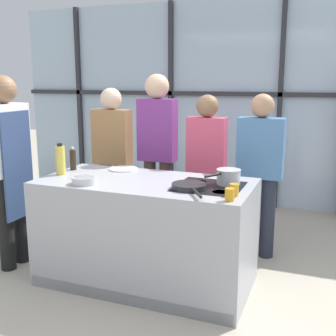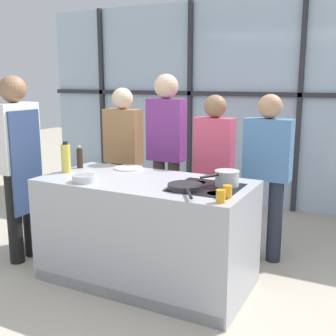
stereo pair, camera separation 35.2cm
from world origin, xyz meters
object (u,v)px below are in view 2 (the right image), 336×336
object	(u,v)px
spectator_far_right	(267,169)
saucepan	(227,178)
juice_glass_near	(221,196)
spectator_center_left	(166,146)
spectator_far_left	(124,152)
mixing_bowl	(84,178)
juice_glass_far	(227,191)
frying_pan	(185,187)
oil_bottle	(66,158)
pepper_grinder	(80,158)
white_plate	(129,168)
chef	(18,157)
spectator_center_right	(214,163)

from	to	relation	value
spectator_far_right	saucepan	xyz separation A→B (m)	(-0.13, -0.79, 0.07)
juice_glass_near	spectator_center_left	bearing A→B (deg)	130.34
spectator_far_left	spectator_center_left	size ratio (longest dim) A/B	0.92
mixing_bowl	juice_glass_far	world-z (taller)	juice_glass_far
frying_pan	oil_bottle	world-z (taller)	oil_bottle
spectator_far_right	pepper_grinder	world-z (taller)	spectator_far_right
white_plate	mixing_bowl	size ratio (longest dim) A/B	1.35
saucepan	oil_bottle	size ratio (longest dim) A/B	1.19
spectator_far_left	oil_bottle	world-z (taller)	spectator_far_left
spectator_far_right	frying_pan	size ratio (longest dim) A/B	3.63
spectator_center_left	frying_pan	world-z (taller)	spectator_center_left
spectator_center_left	oil_bottle	bearing A→B (deg)	61.57
chef	spectator_center_left	world-z (taller)	spectator_center_left
spectator_center_right	spectator_center_left	bearing A→B (deg)	0.00
spectator_far_left	juice_glass_near	bearing A→B (deg)	141.96
spectator_far_right	juice_glass_far	xyz separation A→B (m)	(-0.01, -1.11, 0.04)
chef	saucepan	distance (m)	1.98
spectator_far_right	juice_glass_near	size ratio (longest dim) A/B	17.95
spectator_far_right	juice_glass_near	xyz separation A→B (m)	(-0.01, -1.25, 0.04)
spectator_far_right	oil_bottle	bearing A→B (deg)	31.27
spectator_center_right	white_plate	world-z (taller)	spectator_center_right
frying_pan	juice_glass_near	size ratio (longest dim) A/B	4.94
oil_bottle	pepper_grinder	distance (m)	0.21
juice_glass_near	saucepan	bearing A→B (deg)	104.26
spectator_far_left	spectator_center_left	xyz separation A→B (m)	(0.54, 0.00, 0.11)
spectator_far_left	white_plate	xyz separation A→B (m)	(0.44, -0.59, -0.03)
mixing_bowl	saucepan	bearing A→B (deg)	20.38
spectator_center_right	pepper_grinder	distance (m)	1.32
frying_pan	oil_bottle	size ratio (longest dim) A/B	1.58
saucepan	chef	bearing A→B (deg)	-172.27
juice_glass_near	white_plate	bearing A→B (deg)	150.47
chef	pepper_grinder	xyz separation A→B (m)	(0.49, 0.29, -0.01)
mixing_bowl	chef	bearing A→B (deg)	171.10
oil_bottle	juice_glass_far	bearing A→B (deg)	-5.02
saucepan	juice_glass_near	bearing A→B (deg)	-75.74
oil_bottle	spectator_far_left	bearing A→B (deg)	90.64
white_plate	spectator_center_left	bearing A→B (deg)	80.76
spectator_far_left	white_plate	size ratio (longest dim) A/B	6.11
spectator_far_right	pepper_grinder	size ratio (longest dim) A/B	7.34
spectator_far_right	mixing_bowl	size ratio (longest dim) A/B	8.01
spectator_center_left	juice_glass_far	distance (m)	1.54
juice_glass_far	spectator_center_right	bearing A→B (deg)	115.33
spectator_center_right	juice_glass_far	world-z (taller)	spectator_center_right
saucepan	mixing_bowl	world-z (taller)	saucepan
pepper_grinder	spectator_far_left	bearing A→B (deg)	90.06
spectator_center_left	juice_glass_far	world-z (taller)	spectator_center_left
chef	spectator_center_left	xyz separation A→B (m)	(1.02, 1.06, 0.03)
spectator_center_left	pepper_grinder	xyz separation A→B (m)	(-0.53, -0.76, -0.05)
spectator_center_left	spectator_far_right	xyz separation A→B (m)	(1.07, -0.00, -0.14)
chef	saucepan	size ratio (longest dim) A/B	5.33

